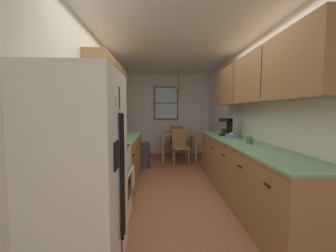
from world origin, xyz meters
TOP-DOWN VIEW (x-y plane):
  - ground_plane at (0.00, 1.00)m, footprint 12.00×12.00m
  - wall_left at (-1.35, 1.00)m, footprint 0.10×9.00m
  - wall_right at (1.35, 1.00)m, footprint 0.10×9.00m
  - wall_back at (0.00, 3.65)m, footprint 4.40×0.10m
  - ceiling_slab at (0.00, 1.00)m, footprint 4.40×9.00m
  - refrigerator at (-0.97, -1.22)m, footprint 0.70×0.82m
  - stove_range at (-0.99, -0.47)m, footprint 0.66×0.64m
  - microwave_over_range at (-1.11, -0.47)m, footprint 0.39×0.62m
  - counter_left at (-1.00, 0.73)m, footprint 0.64×1.77m
  - upper_cabinets_left at (-1.14, 0.68)m, footprint 0.33×1.85m
  - counter_right at (1.00, 0.11)m, footprint 0.64×3.30m
  - upper_cabinets_right at (1.14, 0.06)m, footprint 0.33×2.98m
  - dining_table at (0.24, 2.81)m, footprint 0.93×0.77m
  - dining_chair_near at (0.23, 2.22)m, footprint 0.43×0.43m
  - dining_chair_far at (0.25, 3.41)m, footprint 0.45×0.45m
  - pendant_light at (0.24, 2.81)m, footprint 0.31×0.31m
  - back_window at (-0.07, 3.58)m, footprint 0.76×0.05m
  - trash_bin at (-0.70, 2.01)m, footprint 0.36×0.36m
  - storage_canister at (-1.00, 0.07)m, footprint 0.13×0.13m
  - dish_towel at (-0.64, -0.31)m, footprint 0.02×0.16m
  - coffee_maker at (1.01, 0.95)m, footprint 0.22×0.18m
  - mug_by_coffeemaker at (1.02, -0.06)m, footprint 0.12×0.08m
  - fruit_bowl at (1.03, 0.64)m, footprint 0.26×0.26m
  - table_serving_bowl at (0.29, 2.89)m, footprint 0.20×0.20m

SIDE VIEW (x-z plane):
  - ground_plane at x=0.00m, z-range 0.00..0.00m
  - trash_bin at x=-0.70m, z-range 0.00..0.60m
  - counter_right at x=1.00m, z-range 0.00..0.90m
  - counter_left at x=-1.00m, z-range 0.00..0.90m
  - stove_range at x=-0.99m, z-range -0.08..1.02m
  - dish_towel at x=-0.64m, z-range 0.38..0.62m
  - dining_chair_near at x=0.23m, z-range 0.05..0.95m
  - dining_chair_far at x=0.25m, z-range 0.05..0.95m
  - dining_table at x=0.24m, z-range 0.25..1.00m
  - table_serving_bowl at x=0.29m, z-range 0.75..0.81m
  - refrigerator at x=-0.97m, z-range 0.00..1.72m
  - fruit_bowl at x=1.03m, z-range 0.89..0.98m
  - mug_by_coffeemaker at x=1.02m, z-range 0.90..1.01m
  - storage_canister at x=-1.00m, z-range 0.90..1.07m
  - coffee_maker at x=1.01m, z-range 0.91..1.24m
  - wall_left at x=-1.35m, z-range 0.00..2.55m
  - wall_right at x=1.35m, z-range 0.00..2.55m
  - wall_back at x=0.00m, z-range 0.00..2.55m
  - back_window at x=-0.07m, z-range 1.09..2.13m
  - microwave_over_range at x=-1.11m, z-range 1.51..1.85m
  - upper_cabinets_right at x=1.14m, z-range 1.50..2.20m
  - upper_cabinets_left at x=-1.14m, z-range 1.53..2.19m
  - pendant_light at x=0.24m, z-range 1.77..2.32m
  - ceiling_slab at x=0.00m, z-range 2.55..2.63m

